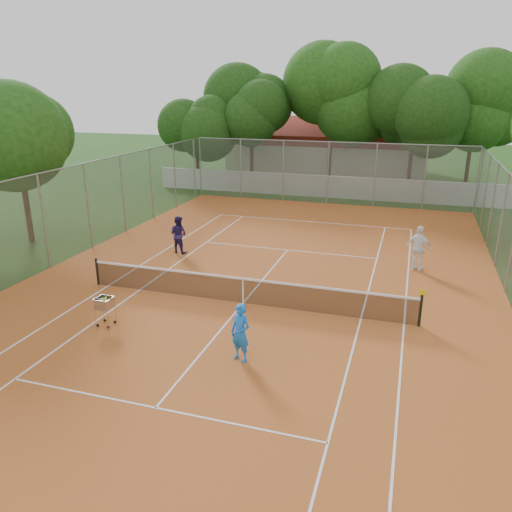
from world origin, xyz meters
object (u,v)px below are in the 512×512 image
(clubhouse, at_px, (329,149))
(player_near, at_px, (240,333))
(player_far_right, at_px, (419,248))
(ball_hopper, at_px, (105,310))
(player_far_left, at_px, (179,234))
(tennis_net, at_px, (243,290))

(clubhouse, xyz_separation_m, player_near, (3.19, -32.68, -1.34))
(player_far_right, distance_m, ball_hopper, 12.63)
(player_far_right, bearing_deg, ball_hopper, 62.36)
(clubhouse, xyz_separation_m, player_far_left, (-2.70, -24.42, -1.32))
(player_near, bearing_deg, clubhouse, 114.92)
(tennis_net, relative_size, player_near, 7.09)
(tennis_net, relative_size, clubhouse, 0.72)
(player_near, xyz_separation_m, player_far_right, (4.63, 9.10, 0.11))
(player_far_left, bearing_deg, clubhouse, -85.83)
(player_far_left, xyz_separation_m, player_far_right, (10.52, 0.84, 0.09))
(tennis_net, distance_m, clubhouse, 29.12)
(clubhouse, bearing_deg, player_far_left, -96.32)
(tennis_net, distance_m, ball_hopper, 4.68)
(player_near, distance_m, player_far_left, 10.15)
(player_near, xyz_separation_m, ball_hopper, (-4.81, 0.72, -0.32))
(player_far_right, height_order, ball_hopper, player_far_right)
(player_far_left, bearing_deg, player_far_right, -164.93)
(player_far_right, xyz_separation_m, ball_hopper, (-9.44, -8.39, -0.42))
(player_near, bearing_deg, player_far_right, 82.40)
(tennis_net, height_order, player_far_right, player_far_right)
(tennis_net, distance_m, player_near, 3.88)
(tennis_net, height_order, player_far_left, player_far_left)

